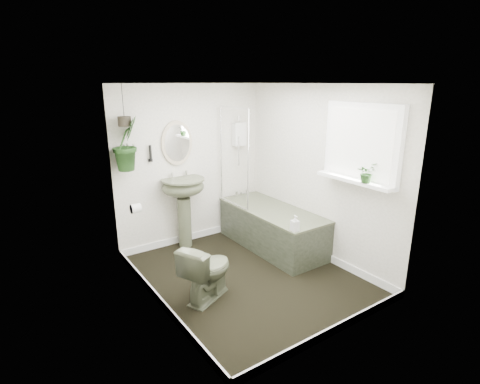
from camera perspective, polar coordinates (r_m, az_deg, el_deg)
floor at (r=4.78m, az=1.04°, el=-12.71°), size 2.30×2.80×0.02m
ceiling at (r=4.17m, az=1.21°, el=16.33°), size 2.30×2.80×0.02m
wall_back at (r=5.51m, az=-7.45°, el=4.07°), size 2.30×0.02×2.30m
wall_front at (r=3.34m, az=15.33°, el=-4.62°), size 2.30×0.02×2.30m
wall_left at (r=3.81m, az=-13.26°, el=-1.89°), size 0.02×2.80×2.30m
wall_right at (r=5.07m, az=11.86°, el=2.79°), size 0.02×2.80×2.30m
skirting at (r=4.75m, az=1.05°, el=-12.08°), size 2.30×2.80×0.10m
bathtub at (r=5.45m, az=4.89°, el=-5.46°), size 0.72×1.72×0.58m
bath_screen at (r=5.36m, az=-0.93°, el=5.28°), size 0.04×0.72×1.40m
shower_box at (r=5.78m, az=-0.12°, el=8.82°), size 0.20×0.10×0.35m
oval_mirror at (r=5.31m, az=-9.56°, el=7.37°), size 0.46×0.03×0.62m
wall_sconce at (r=5.17m, az=-13.49°, el=5.76°), size 0.04×0.04×0.22m
toilet_roll_holder at (r=4.53m, az=-15.61°, el=-2.42°), size 0.11×0.11×0.11m
window_recess at (r=4.48m, az=18.08°, el=7.07°), size 0.08×1.00×0.90m
window_sill at (r=4.51m, az=17.06°, el=1.74°), size 0.18×1.00×0.04m
window_blinds at (r=4.44m, az=17.72°, el=7.03°), size 0.01×0.86×0.76m
toilet at (r=4.20m, az=-4.99°, el=-11.82°), size 0.75×0.61×0.67m
pedestal_sink at (r=5.44m, az=-8.48°, el=-3.11°), size 0.65×0.57×1.03m
sill_plant at (r=4.33m, az=18.71°, el=2.80°), size 0.21×0.19×0.22m
hanging_plant at (r=4.92m, az=-16.92°, el=7.05°), size 0.47×0.45×0.67m
soap_bottle at (r=4.58m, az=8.37°, el=-4.72°), size 0.10×0.10×0.19m
hanging_pot at (r=4.89m, az=-17.19°, el=10.25°), size 0.16×0.16×0.12m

